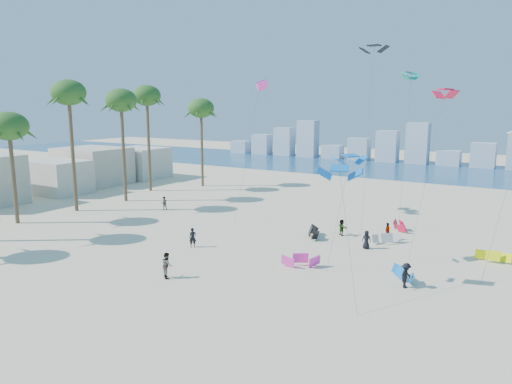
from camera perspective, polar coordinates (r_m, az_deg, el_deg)
The scene contains 10 objects.
ground at distance 32.93m, azimuth -19.80°, elevation -11.58°, with size 220.00×220.00×0.00m, color beige.
ocean at distance 94.66m, azimuth 16.43°, elevation 2.72°, with size 220.00×220.00×0.00m, color navy.
kitesurfer_near at distance 41.05m, azimuth -7.57°, elevation -5.43°, with size 0.61×0.40×1.68m, color black.
kitesurfer_mid at distance 34.33m, azimuth -10.59°, elevation -8.59°, with size 0.88×0.69×1.82m, color gray.
kitesurfers_far at distance 41.89m, azimuth 10.63°, elevation -5.25°, with size 39.09×11.85×1.74m.
grounded_kites at distance 41.03m, azimuth 13.93°, elevation -6.25°, with size 17.62×17.09×0.93m.
flying_kites at distance 42.50m, azimuth 18.47°, elevation 10.60°, with size 33.67×29.64×18.32m.
palm_row at distance 57.05m, azimuth -21.07°, elevation 9.37°, with size 7.64×44.80×14.72m.
beachfront_buildings at distance 70.80m, azimuth -23.98°, elevation 1.95°, with size 11.50×43.00×6.00m.
distant_skyline at distance 104.26m, azimuth 17.35°, elevation 5.05°, with size 85.00×3.00×8.40m.
Camera 1 is at (24.30, -18.70, 11.98)m, focal length 33.45 mm.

